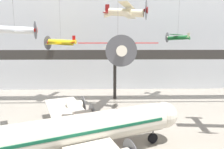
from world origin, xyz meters
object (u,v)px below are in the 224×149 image
Objects in this scene: suspended_plane_silver_racer at (15,30)px; suspended_plane_cream_biplane at (126,12)px; airliner_silver_main at (75,131)px; suspended_plane_yellow_lowwing at (61,42)px; suspended_plane_red_highwing at (118,47)px; suspended_plane_green_biplane at (177,38)px.

suspended_plane_cream_biplane is at bearing 6.54° from suspended_plane_silver_racer.
airliner_silver_main is at bearing -95.92° from suspended_plane_cream_biplane.
airliner_silver_main is at bearing 121.08° from suspended_plane_yellow_lowwing.
suspended_plane_red_highwing is 1.32× the size of suspended_plane_cream_biplane.
suspended_plane_yellow_lowwing is (1.63, 18.04, -1.66)m from suspended_plane_silver_racer.
airliner_silver_main is 3.17× the size of suspended_plane_cream_biplane.
suspended_plane_cream_biplane is (2.08, 11.84, 5.84)m from suspended_plane_red_highwing.
suspended_plane_cream_biplane is (-12.49, -8.58, 4.28)m from suspended_plane_green_biplane.
suspended_plane_silver_racer is at bearing 120.73° from airliner_silver_main.
suspended_plane_green_biplane reaches higher than suspended_plane_red_highwing.
airliner_silver_main is at bearing -47.95° from suspended_plane_red_highwing.
suspended_plane_red_highwing is at bearing 90.90° from suspended_plane_green_biplane.
suspended_plane_green_biplane reaches higher than airliner_silver_main.
airliner_silver_main is 26.74m from suspended_plane_yellow_lowwing.
suspended_plane_red_highwing is (-14.57, -20.43, -1.55)m from suspended_plane_green_biplane.
suspended_plane_red_highwing is 1.29× the size of suspended_plane_silver_racer.
suspended_plane_cream_biplane is at bearing 45.19° from airliner_silver_main.
suspended_plane_cream_biplane reaches higher than suspended_plane_silver_racer.
suspended_plane_silver_racer is 1.02× the size of suspended_plane_cream_biplane.
suspended_plane_cream_biplane reaches higher than suspended_plane_yellow_lowwing.
suspended_plane_red_highwing is (4.84, 4.89, 8.74)m from airliner_silver_main.
suspended_plane_green_biplane is at bearing 51.07° from suspended_plane_cream_biplane.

